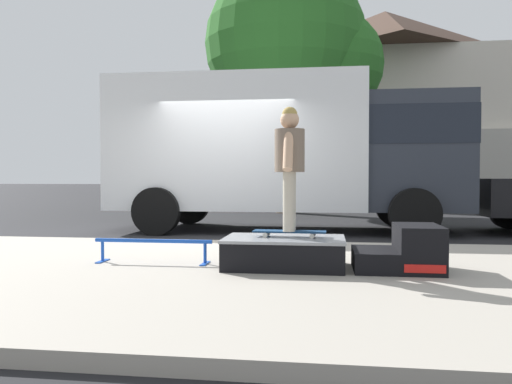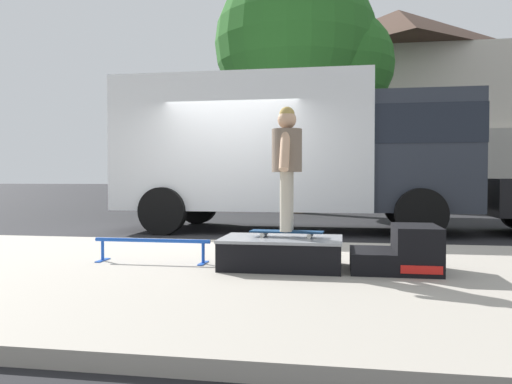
% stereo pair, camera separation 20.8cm
% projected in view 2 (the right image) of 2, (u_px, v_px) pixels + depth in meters
% --- Properties ---
extents(ground_plane, '(140.00, 140.00, 0.00)m').
position_uv_depth(ground_plane, '(218.00, 243.00, 8.33)').
color(ground_plane, black).
extents(sidewalk_slab, '(50.00, 5.00, 0.12)m').
position_uv_depth(sidewalk_slab, '(150.00, 274.00, 5.37)').
color(sidewalk_slab, '#A8A093').
rests_on(sidewalk_slab, ground).
extents(skate_box, '(1.28, 0.80, 0.32)m').
position_uv_depth(skate_box, '(282.00, 251.00, 5.39)').
color(skate_box, black).
rests_on(skate_box, sidewalk_slab).
extents(kicker_ramp, '(0.88, 0.74, 0.47)m').
position_uv_depth(kicker_ramp, '(402.00, 252.00, 5.18)').
color(kicker_ramp, black).
rests_on(kicker_ramp, sidewalk_slab).
extents(grind_rail, '(1.36, 0.28, 0.27)m').
position_uv_depth(grind_rail, '(152.00, 245.00, 5.74)').
color(grind_rail, blue).
rests_on(grind_rail, sidewalk_slab).
extents(skateboard, '(0.79, 0.24, 0.07)m').
position_uv_depth(skateboard, '(287.00, 232.00, 5.42)').
color(skateboard, navy).
rests_on(skateboard, skate_box).
extents(skater_kid, '(0.32, 0.68, 1.33)m').
position_uv_depth(skater_kid, '(287.00, 158.00, 5.40)').
color(skater_kid, '#B7AD99').
rests_on(skater_kid, skateboard).
extents(box_truck, '(6.91, 2.63, 3.05)m').
position_uv_depth(box_truck, '(294.00, 147.00, 10.27)').
color(box_truck, white).
rests_on(box_truck, ground).
extents(street_tree_main, '(5.38, 4.89, 7.54)m').
position_uv_depth(street_tree_main, '(305.00, 50.00, 15.27)').
color(street_tree_main, brown).
rests_on(street_tree_main, ground).
extents(house_behind, '(9.54, 8.22, 8.40)m').
position_uv_depth(house_behind, '(398.00, 105.00, 22.10)').
color(house_behind, beige).
rests_on(house_behind, ground).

